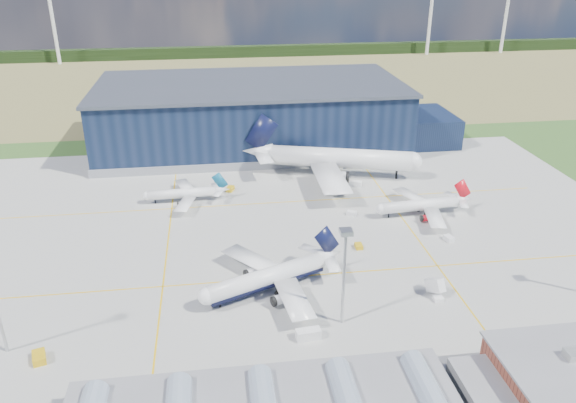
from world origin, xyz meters
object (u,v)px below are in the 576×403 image
object	(u,v)px
gse_tug_a	(39,357)
gse_van_b	(355,184)
car_a	(537,360)
gse_tug_c	(230,189)
airstair	(435,289)
airliner_widebody	(340,148)
hangar	(258,117)
gse_van_a	(308,334)
light_mast_center	(345,262)
gse_tug_b	(359,246)
airliner_red	(420,200)
airliner_navy	(267,269)
gse_cart_a	(449,238)
airliner_regional	(182,189)
gse_cart_b	(352,213)

from	to	relation	value
gse_tug_a	gse_van_b	size ratio (longest dim) A/B	0.94
gse_van_b	car_a	world-z (taller)	gse_van_b
gse_tug_c	airstair	bearing A→B (deg)	-35.68
airliner_widebody	airstair	xyz separation A→B (m)	(5.62, -77.38, -8.94)
hangar	gse_tug_c	xyz separation A→B (m)	(-13.83, -48.08, -10.89)
gse_van_a	airliner_widebody	bearing A→B (deg)	-21.89
light_mast_center	gse_tug_b	bearing A→B (deg)	69.29
airliner_red	hangar	bearing A→B (deg)	-64.98
hangar	airstair	xyz separation A→B (m)	(31.40, -117.19, -10.02)
car_a	light_mast_center	bearing A→B (deg)	72.38
airliner_red	airliner_navy	bearing A→B (deg)	30.28
gse_cart_a	gse_tug_a	bearing A→B (deg)	-172.90
gse_tug_c	gse_van_a	bearing A→B (deg)	-59.97
gse_tug_b	gse_van_a	distance (m)	41.92
airliner_red	airliner_regional	xyz separation A→B (m)	(-72.39, 20.04, -0.60)
gse_tug_a	airstair	bearing A→B (deg)	-9.23
hangar	car_a	xyz separation A→B (m)	(42.92, -142.80, -11.06)
airliner_navy	gse_tug_b	size ratio (longest dim) A/B	13.80
gse_tug_b	airstair	xyz separation A→B (m)	(12.10, -24.44, 0.98)
gse_tug_c	airliner_regional	bearing A→B (deg)	-135.62
gse_tug_c	gse_tug_a	bearing A→B (deg)	-96.19
gse_van_b	gse_cart_b	distance (m)	23.12
airliner_regional	gse_cart_a	xyz separation A→B (m)	(75.02, -37.14, -3.89)
gse_cart_b	car_a	distance (m)	73.51
hangar	gse_cart_b	size ratio (longest dim) A/B	49.86
gse_tug_a	car_a	xyz separation A→B (m)	(98.41, -14.03, -0.29)
gse_tug_a	car_a	distance (m)	99.41
hangar	gse_van_b	xyz separation A→B (m)	(29.10, -50.09, -10.63)
airstair	car_a	size ratio (longest dim) A/B	1.54
airliner_widebody	gse_van_b	xyz separation A→B (m)	(3.32, -10.28, -9.55)
gse_van_b	gse_cart_b	size ratio (longest dim) A/B	1.48
gse_van_a	gse_van_b	xyz separation A→B (m)	(30.18, 79.29, -0.15)
airliner_red	gse_cart_b	distance (m)	21.18
airliner_regional	gse_cart_b	bearing A→B (deg)	159.71
hangar	light_mast_center	distance (m)	125.07
airliner_widebody	airstair	world-z (taller)	airliner_widebody
gse_van_a	airstair	bearing A→B (deg)	-74.63
gse_tug_c	airliner_widebody	bearing A→B (deg)	32.91
gse_cart_b	airstair	world-z (taller)	airstair
gse_cart_b	car_a	bearing A→B (deg)	-135.22
airliner_navy	gse_van_a	bearing A→B (deg)	86.55
car_a	gse_cart_b	bearing A→B (deg)	25.33
airliner_regional	gse_cart_b	xyz separation A→B (m)	(51.88, -17.41, -3.93)
light_mast_center	airliner_widebody	size ratio (longest dim) A/B	0.36
airliner_red	gse_cart_b	xyz separation A→B (m)	(-20.52, 2.63, -4.53)
hangar	gse_cart_b	distance (m)	76.40
airstair	gse_cart_a	bearing A→B (deg)	43.18
gse_van_a	gse_cart_a	size ratio (longest dim) A/B	1.69
airliner_navy	airstair	size ratio (longest dim) A/B	7.85
gse_cart_a	airliner_widebody	bearing A→B (deg)	97.83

